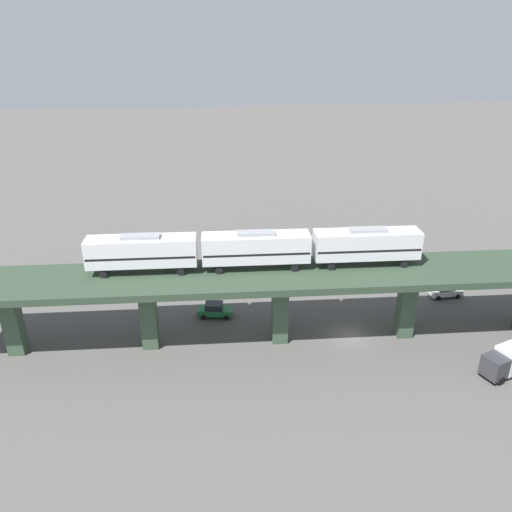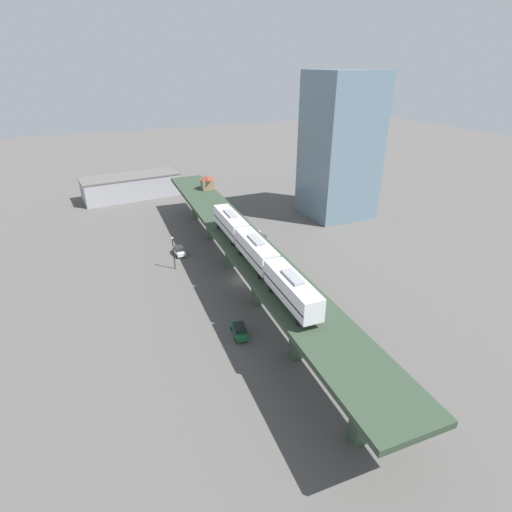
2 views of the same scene
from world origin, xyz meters
The scene contains 6 objects.
ground_plane centered at (0.00, 0.00, 0.00)m, with size 400.00×400.00×0.00m, color #514F4C.
elevated_viaduct centered at (-0.01, -0.20, 7.62)m, with size 12.21×92.27×8.93m.
subway_train centered at (-1.86, -11.10, 11.47)m, with size 4.37×37.28×4.45m.
street_car_green centered at (-6.70, -15.82, 0.94)m, with size 2.46×4.62×1.89m.
street_car_white centered at (-8.15, 15.92, 0.94)m, with size 2.12×4.48×1.89m.
street_lamp centered at (-10.53, 9.75, 4.11)m, with size 0.44×0.44×6.94m.
Camera 1 is at (48.79, -17.21, 33.61)m, focal length 35.00 mm.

